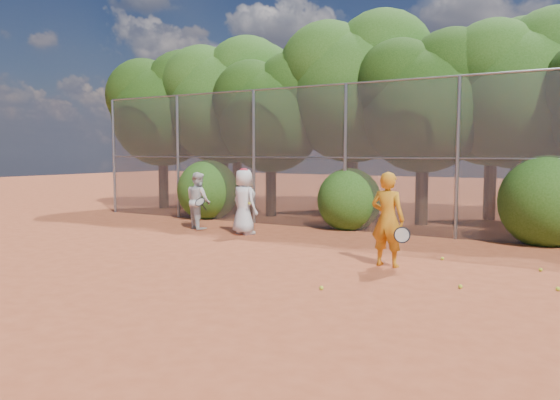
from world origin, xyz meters
The scene contains 22 objects.
ground centered at (0.00, 0.00, 0.00)m, with size 80.00×80.00×0.00m, color #A84726.
fence_back centered at (-0.12, 6.00, 2.05)m, with size 20.05×0.09×4.03m.
tree_0 centered at (-9.44, 8.04, 3.93)m, with size 4.38×3.81×6.00m.
tree_1 centered at (-6.94, 8.54, 4.16)m, with size 4.64×4.03×6.35m.
tree_2 centered at (-4.45, 7.83, 3.58)m, with size 3.99×3.47×5.47m.
tree_3 centered at (-1.94, 8.84, 4.40)m, with size 4.89×4.26×6.70m.
tree_4 centered at (0.55, 8.24, 3.76)m, with size 4.19×3.64×5.73m.
tree_5 centered at (3.06, 9.04, 4.05)m, with size 4.51×3.92×6.17m.
tree_9 centered at (-7.94, 10.84, 4.34)m, with size 4.83×4.20×6.62m.
tree_10 centered at (-2.93, 11.05, 4.63)m, with size 5.15×4.48×7.06m.
tree_11 centered at (2.06, 10.64, 4.16)m, with size 4.64×4.03×6.35m.
bush_0 centered at (-6.00, 6.30, 1.00)m, with size 2.00×2.00×2.00m, color #234C13.
bush_1 centered at (-1.00, 6.30, 0.90)m, with size 1.80×1.80×1.80m, color #234C13.
bush_2 centered at (4.00, 6.30, 1.10)m, with size 2.20×2.20×2.20m, color #234C13.
player_yellow centered at (1.66, 1.99, 0.89)m, with size 0.85×0.55×1.79m.
player_teen centered at (-2.95, 3.95, 0.86)m, with size 0.97×0.78×1.74m.
player_white centered at (-4.63, 4.14, 0.80)m, with size 0.97×0.89×1.60m.
ball_0 centered at (3.24, 0.94, 0.03)m, with size 0.07×0.07×0.07m, color #C1D025.
ball_1 centered at (4.21, 2.96, 0.03)m, with size 0.07×0.07×0.07m, color #C1D025.
ball_2 centered at (1.39, -0.26, 0.03)m, with size 0.07×0.07×0.07m, color #C1D025.
ball_3 centered at (4.58, 1.56, 0.03)m, with size 0.07×0.07×0.07m, color #C1D025.
ball_4 centered at (2.42, 3.11, 0.03)m, with size 0.07×0.07×0.07m, color #C1D025.
Camera 1 is at (5.11, -7.78, 2.15)m, focal length 35.00 mm.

